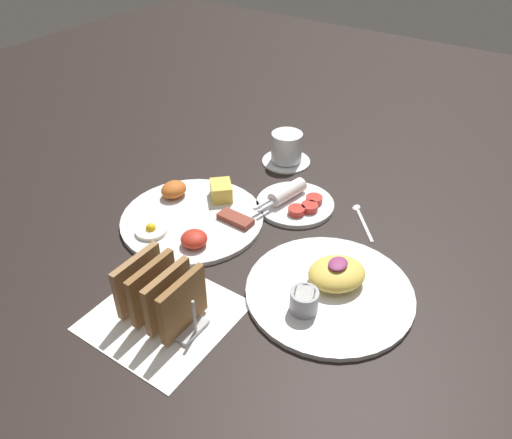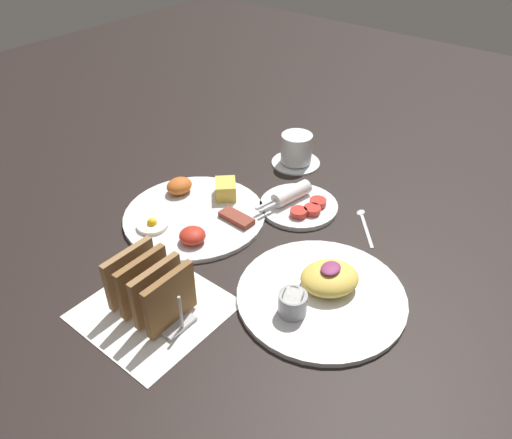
{
  "view_description": "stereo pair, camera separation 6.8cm",
  "coord_description": "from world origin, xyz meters",
  "px_view_note": "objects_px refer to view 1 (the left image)",
  "views": [
    {
      "loc": [
        -0.61,
        -0.43,
        0.63
      ],
      "look_at": [
        0.05,
        0.02,
        0.03
      ],
      "focal_mm": 35.0,
      "sensor_mm": 36.0,
      "label": 1
    },
    {
      "loc": [
        -0.57,
        -0.49,
        0.63
      ],
      "look_at": [
        0.05,
        0.02,
        0.03
      ],
      "focal_mm": 35.0,
      "sensor_mm": 36.0,
      "label": 2
    }
  ],
  "objects_px": {
    "plate_condiments": "(294,201)",
    "plate_foreground": "(330,287)",
    "plate_breakfast": "(193,216)",
    "coffee_cup": "(287,149)",
    "toast_rack": "(160,294)"
  },
  "relations": [
    {
      "from": "coffee_cup",
      "to": "toast_rack",
      "type": "bearing_deg",
      "value": -169.9
    },
    {
      "from": "plate_foreground",
      "to": "coffee_cup",
      "type": "relative_size",
      "value": 2.45
    },
    {
      "from": "plate_breakfast",
      "to": "plate_condiments",
      "type": "bearing_deg",
      "value": -42.6
    },
    {
      "from": "plate_foreground",
      "to": "coffee_cup",
      "type": "bearing_deg",
      "value": 40.82
    },
    {
      "from": "plate_breakfast",
      "to": "toast_rack",
      "type": "xyz_separation_m",
      "value": [
        -0.24,
        -0.13,
        0.04
      ]
    },
    {
      "from": "toast_rack",
      "to": "coffee_cup",
      "type": "distance_m",
      "value": 0.56
    },
    {
      "from": "plate_foreground",
      "to": "toast_rack",
      "type": "xyz_separation_m",
      "value": [
        -0.2,
        0.2,
        0.04
      ]
    },
    {
      "from": "plate_breakfast",
      "to": "coffee_cup",
      "type": "bearing_deg",
      "value": -6.53
    },
    {
      "from": "plate_condiments",
      "to": "plate_foreground",
      "type": "distance_m",
      "value": 0.27
    },
    {
      "from": "plate_condiments",
      "to": "plate_foreground",
      "type": "xyz_separation_m",
      "value": [
        -0.2,
        -0.19,
        0.0
      ]
    },
    {
      "from": "plate_condiments",
      "to": "toast_rack",
      "type": "relative_size",
      "value": 1.2
    },
    {
      "from": "plate_foreground",
      "to": "plate_breakfast",
      "type": "bearing_deg",
      "value": 84.53
    },
    {
      "from": "plate_condiments",
      "to": "plate_foreground",
      "type": "bearing_deg",
      "value": -136.15
    },
    {
      "from": "plate_foreground",
      "to": "toast_rack",
      "type": "height_order",
      "value": "toast_rack"
    },
    {
      "from": "plate_breakfast",
      "to": "plate_condiments",
      "type": "height_order",
      "value": "plate_breakfast"
    }
  ]
}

